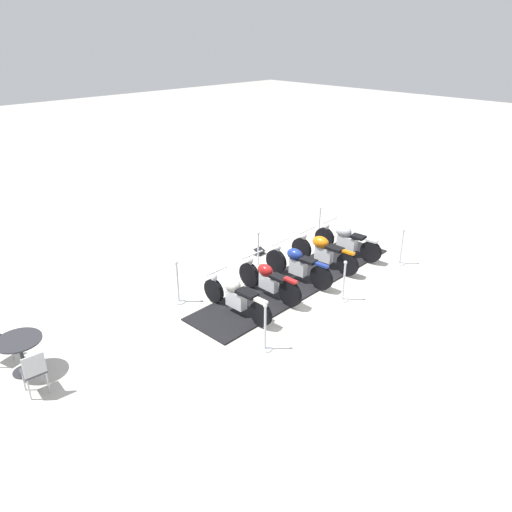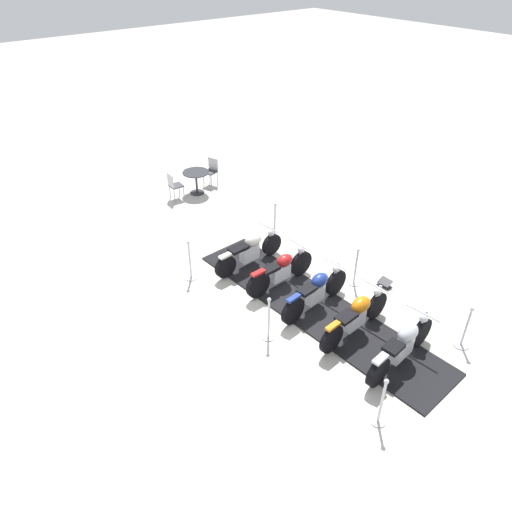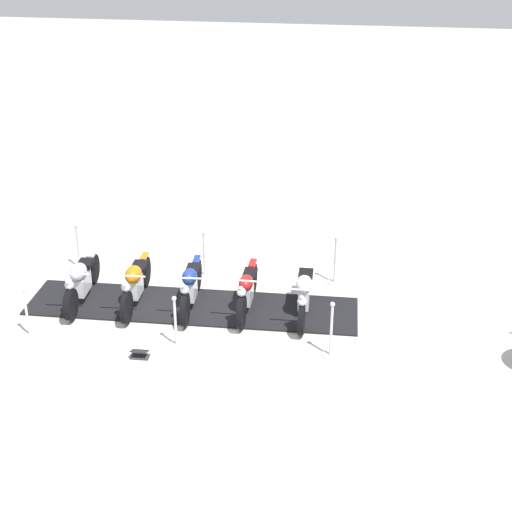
{
  "view_description": "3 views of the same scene",
  "coord_description": "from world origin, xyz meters",
  "px_view_note": "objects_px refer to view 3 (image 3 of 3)",
  "views": [
    {
      "loc": [
        -7.79,
        9.15,
        6.3
      ],
      "look_at": [
        0.66,
        0.93,
        0.84
      ],
      "focal_mm": 34.82,
      "sensor_mm": 36.0,
      "label": 1
    },
    {
      "loc": [
        -6.52,
        -5.83,
        7.31
      ],
      "look_at": [
        -0.35,
        1.74,
        0.74
      ],
      "focal_mm": 33.49,
      "sensor_mm": 36.0,
      "label": 2
    },
    {
      "loc": [
        12.96,
        3.48,
        7.6
      ],
      "look_at": [
        -0.29,
        1.31,
        1.15
      ],
      "focal_mm": 51.68,
      "sensor_mm": 36.0,
      "label": 3
    }
  ],
  "objects_px": {
    "motorcycle_cream": "(304,293)",
    "stanchion_right_front": "(28,321)",
    "info_placard": "(140,354)",
    "motorcycle_chrome": "(81,280)",
    "motorcycle_navy": "(191,286)",
    "stanchion_left_mid": "(204,260)",
    "stanchion_left_rear": "(335,267)",
    "stanchion_right_mid": "(176,328)",
    "motorcycle_copper": "(135,283)",
    "motorcycle_maroon": "(247,290)",
    "stanchion_left_front": "(79,253)",
    "stanchion_right_rear": "(331,338)"
  },
  "relations": [
    {
      "from": "stanchion_left_mid",
      "to": "stanchion_left_rear",
      "type": "bearing_deg",
      "value": 92.36
    },
    {
      "from": "motorcycle_maroon",
      "to": "stanchion_left_mid",
      "type": "xyz_separation_m",
      "value": [
        -1.45,
        -1.22,
        -0.1
      ]
    },
    {
      "from": "stanchion_right_rear",
      "to": "stanchion_right_mid",
      "type": "bearing_deg",
      "value": -87.64
    },
    {
      "from": "motorcycle_chrome",
      "to": "stanchion_left_front",
      "type": "bearing_deg",
      "value": -161.24
    },
    {
      "from": "stanchion_left_rear",
      "to": "stanchion_left_front",
      "type": "height_order",
      "value": "stanchion_left_rear"
    },
    {
      "from": "motorcycle_navy",
      "to": "motorcycle_cream",
      "type": "bearing_deg",
      "value": 88.0
    },
    {
      "from": "motorcycle_maroon",
      "to": "stanchion_left_rear",
      "type": "height_order",
      "value": "stanchion_left_rear"
    },
    {
      "from": "stanchion_left_mid",
      "to": "stanchion_right_mid",
      "type": "height_order",
      "value": "stanchion_left_mid"
    },
    {
      "from": "stanchion_left_front",
      "to": "info_placard",
      "type": "relative_size",
      "value": 3.1
    },
    {
      "from": "stanchion_right_front",
      "to": "info_placard",
      "type": "xyz_separation_m",
      "value": [
        0.39,
        2.35,
        -0.26
      ]
    },
    {
      "from": "motorcycle_maroon",
      "to": "stanchion_left_front",
      "type": "distance_m",
      "value": 4.34
    },
    {
      "from": "motorcycle_copper",
      "to": "stanchion_right_rear",
      "type": "distance_m",
      "value": 4.32
    },
    {
      "from": "motorcycle_navy",
      "to": "stanchion_left_mid",
      "type": "distance_m",
      "value": 1.51
    },
    {
      "from": "motorcycle_maroon",
      "to": "stanchion_right_rear",
      "type": "relative_size",
      "value": 1.85
    },
    {
      "from": "motorcycle_copper",
      "to": "motorcycle_navy",
      "type": "height_order",
      "value": "motorcycle_navy"
    },
    {
      "from": "motorcycle_navy",
      "to": "info_placard",
      "type": "height_order",
      "value": "motorcycle_navy"
    },
    {
      "from": "stanchion_right_mid",
      "to": "stanchion_left_front",
      "type": "distance_m",
      "value": 4.14
    },
    {
      "from": "motorcycle_copper",
      "to": "motorcycle_navy",
      "type": "xyz_separation_m",
      "value": [
        -0.05,
        1.16,
        -0.01
      ]
    },
    {
      "from": "motorcycle_navy",
      "to": "stanchion_left_mid",
      "type": "relative_size",
      "value": 1.98
    },
    {
      "from": "motorcycle_copper",
      "to": "stanchion_left_rear",
      "type": "xyz_separation_m",
      "value": [
        -1.67,
        4.01,
        -0.14
      ]
    },
    {
      "from": "motorcycle_chrome",
      "to": "motorcycle_maroon",
      "type": "relative_size",
      "value": 1.07
    },
    {
      "from": "motorcycle_chrome",
      "to": "motorcycle_navy",
      "type": "height_order",
      "value": "motorcycle_navy"
    },
    {
      "from": "stanchion_right_rear",
      "to": "stanchion_left_mid",
      "type": "bearing_deg",
      "value": -132.87
    },
    {
      "from": "motorcycle_chrome",
      "to": "info_placard",
      "type": "bearing_deg",
      "value": 39.77
    },
    {
      "from": "motorcycle_chrome",
      "to": "stanchion_right_front",
      "type": "bearing_deg",
      "value": -24.89
    },
    {
      "from": "stanchion_left_front",
      "to": "motorcycle_maroon",
      "type": "bearing_deg",
      "value": 72.18
    },
    {
      "from": "stanchion_left_rear",
      "to": "motorcycle_cream",
      "type": "bearing_deg",
      "value": -18.96
    },
    {
      "from": "motorcycle_maroon",
      "to": "motorcycle_cream",
      "type": "relative_size",
      "value": 0.95
    },
    {
      "from": "motorcycle_maroon",
      "to": "stanchion_left_mid",
      "type": "relative_size",
      "value": 1.91
    },
    {
      "from": "stanchion_right_rear",
      "to": "stanchion_right_mid",
      "type": "height_order",
      "value": "stanchion_right_rear"
    },
    {
      "from": "motorcycle_cream",
      "to": "stanchion_right_mid",
      "type": "height_order",
      "value": "stanchion_right_mid"
    },
    {
      "from": "motorcycle_copper",
      "to": "motorcycle_navy",
      "type": "bearing_deg",
      "value": 88.9
    },
    {
      "from": "stanchion_left_rear",
      "to": "stanchion_right_rear",
      "type": "relative_size",
      "value": 0.99
    },
    {
      "from": "stanchion_left_rear",
      "to": "stanchion_right_mid",
      "type": "distance_m",
      "value": 4.14
    },
    {
      "from": "stanchion_right_front",
      "to": "motorcycle_chrome",
      "type": "bearing_deg",
      "value": 159.97
    },
    {
      "from": "stanchion_left_front",
      "to": "stanchion_right_front",
      "type": "relative_size",
      "value": 1.06
    },
    {
      "from": "motorcycle_chrome",
      "to": "motorcycle_copper",
      "type": "xyz_separation_m",
      "value": [
        -0.05,
        1.16,
        0.02
      ]
    },
    {
      "from": "stanchion_left_rear",
      "to": "motorcycle_copper",
      "type": "bearing_deg",
      "value": -67.33
    },
    {
      "from": "stanchion_right_rear",
      "to": "stanchion_left_front",
      "type": "height_order",
      "value": "stanchion_right_rear"
    },
    {
      "from": "stanchion_right_rear",
      "to": "info_placard",
      "type": "xyz_separation_m",
      "value": [
        0.63,
        -3.47,
        -0.32
      ]
    },
    {
      "from": "stanchion_right_front",
      "to": "stanchion_left_front",
      "type": "bearing_deg",
      "value": -177.64
    },
    {
      "from": "motorcycle_navy",
      "to": "stanchion_left_mid",
      "type": "bearing_deg",
      "value": 178.02
    },
    {
      "from": "motorcycle_cream",
      "to": "motorcycle_copper",
      "type": "bearing_deg",
      "value": -89.77
    },
    {
      "from": "motorcycle_chrome",
      "to": "stanchion_left_front",
      "type": "distance_m",
      "value": 1.62
    },
    {
      "from": "motorcycle_cream",
      "to": "stanchion_right_front",
      "type": "height_order",
      "value": "stanchion_right_front"
    },
    {
      "from": "stanchion_right_front",
      "to": "stanchion_right_mid",
      "type": "bearing_deg",
      "value": 92.36
    },
    {
      "from": "stanchion_right_mid",
      "to": "motorcycle_chrome",
      "type": "bearing_deg",
      "value": -119.18
    },
    {
      "from": "motorcycle_chrome",
      "to": "motorcycle_cream",
      "type": "distance_m",
      "value": 4.65
    },
    {
      "from": "motorcycle_copper",
      "to": "stanchion_left_mid",
      "type": "distance_m",
      "value": 1.91
    },
    {
      "from": "motorcycle_maroon",
      "to": "motorcycle_cream",
      "type": "bearing_deg",
      "value": 91.39
    }
  ]
}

